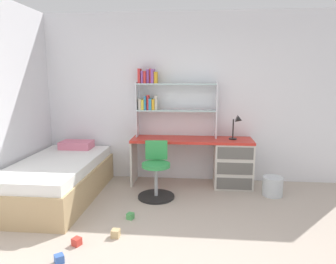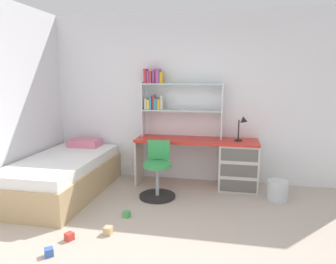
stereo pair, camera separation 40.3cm
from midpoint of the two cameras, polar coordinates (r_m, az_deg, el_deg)
room_shell at (r=3.88m, az=-13.08°, el=4.94°), size 5.69×6.34×2.71m
desk at (r=4.82m, az=13.49°, el=-5.50°), size 1.88×0.51×0.75m
bookshelf_hutch at (r=4.84m, az=2.55°, el=6.69°), size 1.28×0.22×1.08m
desk_lamp at (r=4.69m, az=16.31°, el=1.32°), size 0.20×0.17×0.38m
swivel_chair at (r=4.37m, az=0.68°, el=-8.16°), size 0.52×0.52×0.79m
bed_platform at (r=4.69m, az=-16.70°, el=-7.83°), size 1.05×1.97×0.67m
waste_bin at (r=4.66m, az=22.24°, el=-10.10°), size 0.29×0.29×0.27m
toy_block_natural_1 at (r=3.52m, az=-7.82°, el=-17.90°), size 0.09×0.09×0.09m
toy_block_green_2 at (r=3.87m, az=-4.71°, el=-15.18°), size 0.09×0.09×0.07m
toy_block_red_3 at (r=3.49m, az=-14.74°, el=-18.50°), size 0.11×0.11×0.08m
toy_block_blue_4 at (r=3.28m, az=-17.98°, el=-20.72°), size 0.11×0.11×0.08m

